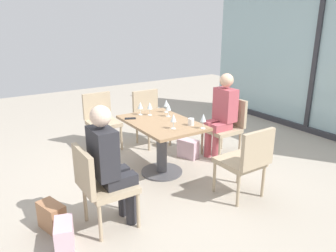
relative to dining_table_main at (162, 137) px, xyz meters
name	(u,v)px	position (x,y,z in m)	size (l,w,h in m)	color
ground_plane	(162,172)	(0.00, 0.00, -0.52)	(12.00, 12.00, 0.00)	#A89E8E
window_wall_backdrop	(315,66)	(0.00, 3.20, 0.69)	(4.89, 0.10, 2.70)	#97B7BC
dining_table_main	(162,137)	(0.00, 0.00, 0.00)	(1.16, 0.77, 0.73)	#997551
chair_front_right	(100,183)	(0.72, -1.15, -0.02)	(0.46, 0.50, 0.87)	tan
chair_near_window	(227,124)	(0.00, 1.15, -0.02)	(0.46, 0.51, 0.87)	tan
chair_far_left	(150,114)	(-1.08, 0.45, -0.02)	(0.51, 0.46, 0.87)	tan
chair_far_right	(246,159)	(1.08, 0.45, -0.02)	(0.51, 0.46, 0.87)	tan
chair_side_end	(101,117)	(-1.35, -0.30, -0.02)	(0.50, 0.46, 0.87)	tan
person_front_right	(109,161)	(0.72, -1.04, 0.18)	(0.34, 0.39, 1.26)	#28282D
person_near_window	(222,112)	(0.00, 1.04, 0.18)	(0.34, 0.39, 1.26)	#B24C56
wine_glass_0	(150,106)	(-0.34, 0.02, 0.34)	(0.07, 0.07, 0.18)	silver
wine_glass_1	(166,103)	(-0.34, 0.29, 0.34)	(0.07, 0.07, 0.18)	silver
wine_glass_2	(140,106)	(-0.43, -0.08, 0.34)	(0.07, 0.07, 0.18)	silver
wine_glass_3	(203,118)	(0.52, 0.27, 0.34)	(0.07, 0.07, 0.18)	silver
wine_glass_4	(168,107)	(-0.15, 0.20, 0.34)	(0.07, 0.07, 0.18)	silver
wine_glass_5	(173,118)	(0.33, -0.03, 0.34)	(0.07, 0.07, 0.18)	silver
coffee_cup	(191,122)	(0.34, 0.22, 0.26)	(0.08, 0.08, 0.09)	white
cell_phone_on_table	(130,118)	(-0.33, -0.28, 0.22)	(0.07, 0.14, 0.01)	black
handbag_0	(64,236)	(0.86, -1.57, -0.38)	(0.30, 0.16, 0.28)	beige
handbag_1	(188,149)	(-0.22, 0.61, -0.38)	(0.30, 0.16, 0.28)	beige
handbag_2	(52,216)	(0.48, -1.58, -0.38)	(0.30, 0.16, 0.28)	#A3704C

